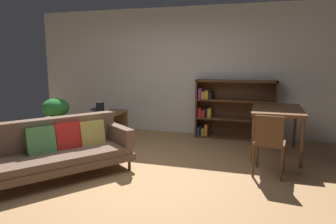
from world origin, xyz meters
name	(u,v)px	position (x,y,z in m)	size (l,w,h in m)	color
ground_plane	(132,175)	(0.00, 0.00, 0.00)	(8.16, 8.16, 0.00)	#A87A4C
back_wall_panel	(181,71)	(0.00, 2.70, 1.35)	(6.80, 0.10, 2.70)	silver
fabric_couch	(58,148)	(-0.99, -0.30, 0.39)	(1.81, 2.05, 0.79)	#56351E
media_console	(106,129)	(-1.15, 1.39, 0.28)	(0.40, 1.16, 0.58)	brown
open_laptop	(104,112)	(-1.22, 1.44, 0.60)	(0.44, 0.37, 0.10)	silver
desk_speaker	(100,109)	(-1.11, 1.12, 0.71)	(0.14, 0.14, 0.27)	black
potted_floor_plant	(56,112)	(-2.14, 1.20, 0.59)	(0.52, 0.52, 0.86)	#333338
dining_table	(277,113)	(1.96, 1.58, 0.72)	(0.80, 1.23, 0.81)	brown
dining_chair_near	(270,141)	(1.84, 0.54, 0.50)	(0.46, 0.50, 0.88)	#56351E
bookshelf	(231,109)	(1.11, 2.53, 0.59)	(1.60, 0.32, 1.20)	#56351E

